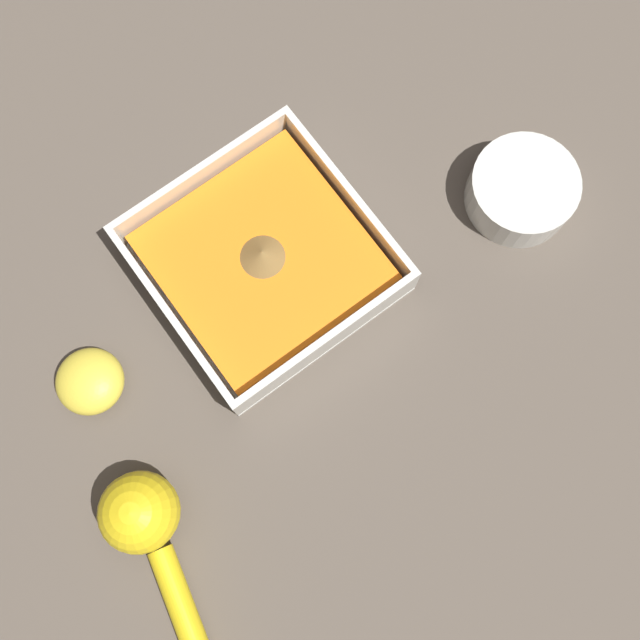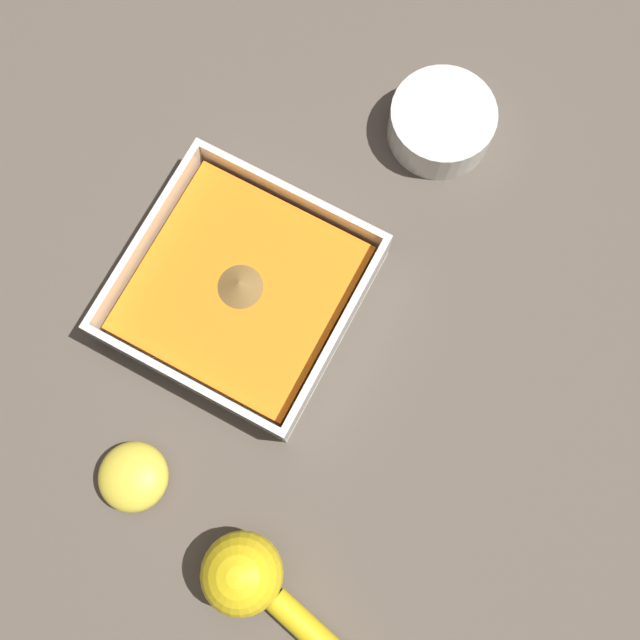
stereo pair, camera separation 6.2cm
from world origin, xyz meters
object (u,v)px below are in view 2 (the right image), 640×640
Objects in this scene: square_dish at (242,291)px; lemon_squeezer at (255,585)px; spice_bowl at (441,124)px; lemon_half at (133,477)px.

lemon_squeezer reaches higher than square_dish.
square_dish reaches higher than spice_bowl.
spice_bowl is 1.66× the size of lemon_half.
spice_bowl is 0.40m from lemon_half.
lemon_squeezer is 3.02× the size of lemon_half.
lemon_half is (0.02, 0.13, -0.01)m from lemon_squeezer.
lemon_half is at bearing 168.19° from spice_bowl.
square_dish is 0.18m from lemon_half.
lemon_squeezer is at bearing -100.84° from lemon_half.
lemon_squeezer is 0.13m from lemon_half.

